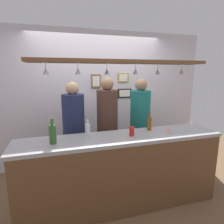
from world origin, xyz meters
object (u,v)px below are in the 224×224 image
object	(u,v)px
bottle_soda_clear	(88,130)
bottle_champagne_green	(53,134)
person_middle_brown_shirt	(107,120)
picture_frame_lower_pair	(125,93)
cupcake	(169,130)
picture_frame_upper_small	(123,78)
bottle_beer_amber_tall	(149,123)
drink_can	(132,131)
person_right_teal_shirt	(140,119)
picture_frame_crest	(96,81)
person_left_navy_shirt	(74,125)

from	to	relation	value
bottle_soda_clear	bottle_champagne_green	bearing A→B (deg)	-166.28
person_middle_brown_shirt	picture_frame_lower_pair	world-z (taller)	person_middle_brown_shirt
cupcake	picture_frame_upper_small	world-z (taller)	picture_frame_upper_small
bottle_beer_amber_tall	drink_can	xyz separation A→B (m)	(-0.34, -0.16, -0.04)
person_middle_brown_shirt	person_right_teal_shirt	size ratio (longest dim) A/B	1.02
bottle_beer_amber_tall	picture_frame_upper_small	world-z (taller)	picture_frame_upper_small
person_right_teal_shirt	picture_frame_crest	distance (m)	1.12
bottle_soda_clear	person_middle_brown_shirt	bearing A→B (deg)	55.27
person_left_navy_shirt	person_middle_brown_shirt	world-z (taller)	person_middle_brown_shirt
person_left_navy_shirt	picture_frame_crest	size ratio (longest dim) A/B	6.46
person_left_navy_shirt	picture_frame_lower_pair	xyz separation A→B (m)	(1.10, 0.71, 0.39)
cupcake	picture_frame_crest	world-z (taller)	picture_frame_crest
bottle_beer_amber_tall	person_middle_brown_shirt	bearing A→B (deg)	130.56
person_left_navy_shirt	person_middle_brown_shirt	bearing A→B (deg)	0.00
bottle_champagne_green	picture_frame_lower_pair	distance (m)	2.02
cupcake	picture_frame_lower_pair	size ratio (longest dim) A/B	0.26
person_right_teal_shirt	picture_frame_crest	size ratio (longest dim) A/B	6.59
bottle_soda_clear	picture_frame_lower_pair	size ratio (longest dim) A/B	0.77
person_left_navy_shirt	person_right_teal_shirt	size ratio (longest dim) A/B	0.98
person_right_teal_shirt	picture_frame_lower_pair	bearing A→B (deg)	92.03
picture_frame_crest	picture_frame_lower_pair	bearing A→B (deg)	0.00
bottle_champagne_green	picture_frame_upper_small	distance (m)	2.07
picture_frame_lower_pair	person_left_navy_shirt	bearing A→B (deg)	-147.05
bottle_champagne_green	cupcake	xyz separation A→B (m)	(1.51, -0.04, -0.08)
person_left_navy_shirt	cupcake	size ratio (longest dim) A/B	21.54
person_left_navy_shirt	bottle_beer_amber_tall	distance (m)	1.16
drink_can	picture_frame_lower_pair	world-z (taller)	picture_frame_lower_pair
drink_can	person_right_teal_shirt	bearing A→B (deg)	57.94
bottle_champagne_green	bottle_soda_clear	size ratio (longest dim) A/B	1.30
picture_frame_upper_small	person_right_teal_shirt	bearing A→B (deg)	-85.42
person_left_navy_shirt	picture_frame_lower_pair	world-z (taller)	person_left_navy_shirt
picture_frame_upper_small	drink_can	bearing A→B (deg)	-105.29
person_right_teal_shirt	cupcake	size ratio (longest dim) A/B	21.96
person_left_navy_shirt	bottle_soda_clear	size ratio (longest dim) A/B	7.30
bottle_beer_amber_tall	picture_frame_upper_small	distance (m)	1.41
person_right_teal_shirt	cupcake	bearing A→B (deg)	-83.78
bottle_beer_amber_tall	drink_can	bearing A→B (deg)	-154.31
person_middle_brown_shirt	bottle_champagne_green	size ratio (longest dim) A/B	5.80
picture_frame_lower_pair	picture_frame_crest	world-z (taller)	picture_frame_crest
bottle_soda_clear	picture_frame_lower_pair	world-z (taller)	picture_frame_lower_pair
person_left_navy_shirt	drink_can	bearing A→B (deg)	-46.48
cupcake	picture_frame_lower_pair	xyz separation A→B (m)	(-0.11, 1.47, 0.36)
person_left_navy_shirt	picture_frame_lower_pair	size ratio (longest dim) A/B	5.60
person_left_navy_shirt	picture_frame_upper_small	xyz separation A→B (m)	(1.07, 0.71, 0.70)
person_left_navy_shirt	person_middle_brown_shirt	size ratio (longest dim) A/B	0.97
picture_frame_upper_small	cupcake	bearing A→B (deg)	-84.58
person_middle_brown_shirt	picture_frame_upper_small	bearing A→B (deg)	53.58
drink_can	picture_frame_lower_pair	bearing A→B (deg)	73.53
bottle_champagne_green	bottle_beer_amber_tall	bearing A→B (deg)	6.96
person_left_navy_shirt	bottle_beer_amber_tall	world-z (taller)	person_left_navy_shirt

